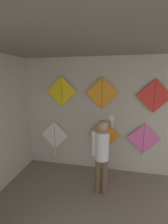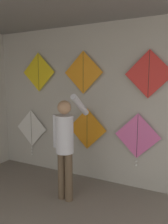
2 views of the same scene
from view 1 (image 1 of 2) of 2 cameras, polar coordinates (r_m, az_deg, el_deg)
The scene contains 9 objects.
back_panel at distance 3.70m, azimuth 6.65°, elevation -1.54°, with size 4.70×0.06×2.80m, color #BCB7AD.
ceiling_slab at distance 1.64m, azimuth 0.51°, elevation 31.31°, with size 4.70×4.86×0.04m, color gray.
shopkeeper at distance 3.03m, azimuth 6.87°, elevation -14.40°, with size 0.42×0.56×1.65m.
kite_0 at distance 4.08m, azimuth -11.09°, elevation -9.03°, with size 0.76×0.04×0.96m.
kite_1 at distance 3.75m, azimuth 7.70°, elevation -8.59°, with size 0.76×0.01×0.76m.
kite_2 at distance 3.82m, azimuth 21.74°, elevation -9.67°, with size 0.76×0.04×0.89m.
kite_3 at distance 3.73m, azimuth -8.53°, elevation 7.68°, with size 0.76×0.01×0.76m.
kite_4 at distance 3.52m, azimuth 6.89°, elevation 7.15°, with size 0.76×0.01×0.76m.
kite_5 at distance 3.61m, azimuth 25.26°, elevation 5.55°, with size 0.76×0.01×0.76m.
Camera 1 is at (0.30, 0.51, 2.29)m, focal length 24.00 mm.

